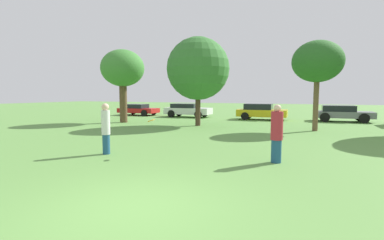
# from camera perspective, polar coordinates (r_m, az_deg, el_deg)

# --- Properties ---
(ground_plane) EXTENTS (120.00, 120.00, 0.00)m
(ground_plane) POSITION_cam_1_polar(r_m,az_deg,el_deg) (5.67, -11.60, -16.98)
(ground_plane) COLOR #5B8E42
(person_thrower) EXTENTS (0.30, 0.30, 1.81)m
(person_thrower) POSITION_cam_1_polar(r_m,az_deg,el_deg) (10.48, -16.94, -1.51)
(person_thrower) COLOR navy
(person_thrower) RESTS_ON ground
(person_catcher) EXTENTS (0.37, 0.37, 1.81)m
(person_catcher) POSITION_cam_1_polar(r_m,az_deg,el_deg) (9.17, 16.66, -2.65)
(person_catcher) COLOR navy
(person_catcher) RESTS_ON ground
(frisbee) EXTENTS (0.24, 0.24, 0.11)m
(frisbee) POSITION_cam_1_polar(r_m,az_deg,el_deg) (9.82, -8.21, -0.11)
(frisbee) COLOR orange
(tree_0) EXTENTS (3.20, 3.20, 5.42)m
(tree_0) POSITION_cam_1_polar(r_m,az_deg,el_deg) (21.99, -13.78, 9.89)
(tree_0) COLOR brown
(tree_0) RESTS_ON ground
(tree_1) EXTENTS (4.16, 4.16, 5.89)m
(tree_1) POSITION_cam_1_polar(r_m,az_deg,el_deg) (19.14, 1.21, 10.25)
(tree_1) COLOR #473323
(tree_1) RESTS_ON ground
(tree_2) EXTENTS (2.82, 2.82, 5.17)m
(tree_2) POSITION_cam_1_polar(r_m,az_deg,el_deg) (17.92, 23.92, 10.61)
(tree_2) COLOR brown
(tree_2) RESTS_ON ground
(parked_car_red) EXTENTS (3.98, 2.14, 1.11)m
(parked_car_red) POSITION_cam_1_polar(r_m,az_deg,el_deg) (29.14, -10.85, 2.13)
(parked_car_red) COLOR red
(parked_car_red) RESTS_ON ground
(parked_car_white) EXTENTS (4.30, 2.10, 1.24)m
(parked_car_white) POSITION_cam_1_polar(r_m,az_deg,el_deg) (26.37, -0.92, 2.06)
(parked_car_white) COLOR silver
(parked_car_white) RESTS_ON ground
(parked_car_yellow) EXTENTS (4.07, 2.02, 1.32)m
(parked_car_yellow) POSITION_cam_1_polar(r_m,az_deg,el_deg) (24.34, 13.69, 1.69)
(parked_car_yellow) COLOR gold
(parked_car_yellow) RESTS_ON ground
(parked_car_grey) EXTENTS (4.26, 2.07, 1.25)m
(parked_car_grey) POSITION_cam_1_polar(r_m,az_deg,el_deg) (24.82, 27.84, 1.26)
(parked_car_grey) COLOR slate
(parked_car_grey) RESTS_ON ground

